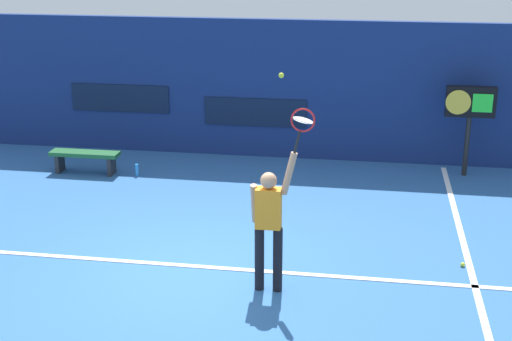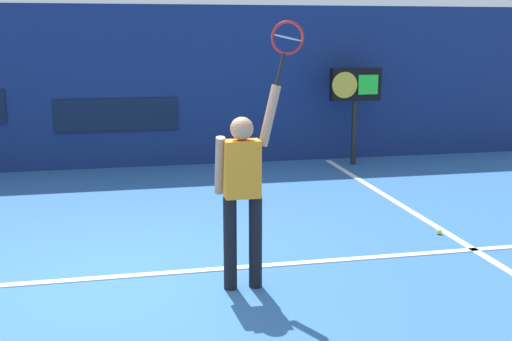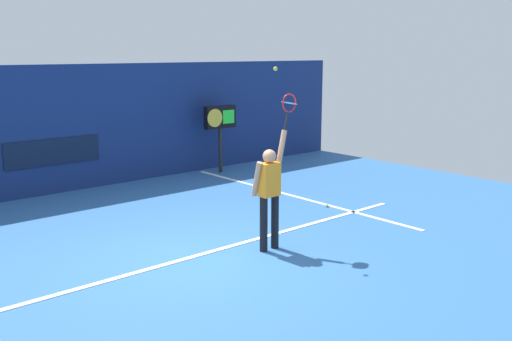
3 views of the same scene
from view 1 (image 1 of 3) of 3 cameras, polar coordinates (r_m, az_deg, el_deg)
The scene contains 13 objects.
ground_plane at distance 10.60m, azimuth -5.09°, elevation -7.90°, with size 18.00×18.00×0.00m, color #2D609E.
back_wall at distance 15.52m, azimuth 0.00°, elevation 6.45°, with size 18.00×0.20×2.95m, color navy.
sponsor_banner_center at distance 15.52m, azimuth -0.07°, elevation 4.60°, with size 2.20×0.03×0.60m, color #0C1933.
sponsor_banner_portside at distance 16.22m, azimuth -10.64°, elevation 5.61°, with size 2.20×0.03×0.60m, color #0C1933.
court_baseline at distance 10.73m, azimuth -4.89°, elevation -7.51°, with size 10.00×0.10×0.01m, color white.
court_sideline at distance 12.23m, azimuth 15.82°, elevation -4.84°, with size 0.10×7.00×0.01m, color white.
tennis_player at distance 9.64m, azimuth 1.01°, elevation -3.99°, with size 0.62×0.31×1.99m.
tennis_racket at distance 9.16m, azimuth 3.66°, elevation 3.77°, with size 0.38×0.27×0.63m.
tennis_ball at distance 9.09m, azimuth 2.00°, elevation 7.48°, with size 0.07×0.07×0.07m, color #CCE033.
scoreboard_clock at distance 14.78m, azimuth 16.48°, elevation 4.87°, with size 0.96×0.20×1.81m.
court_bench at distance 15.00m, azimuth -13.29°, elevation 1.04°, with size 1.40×0.36×0.45m.
water_bottle at distance 14.70m, azimuth -9.34°, elevation 0.05°, with size 0.07×0.07×0.24m, color #338CD8.
spare_ball at distance 11.10m, azimuth 15.94°, elevation -7.12°, with size 0.07×0.07×0.07m, color #CCE033.
Camera 1 is at (2.44, -9.19, 4.67)m, focal length 50.89 mm.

